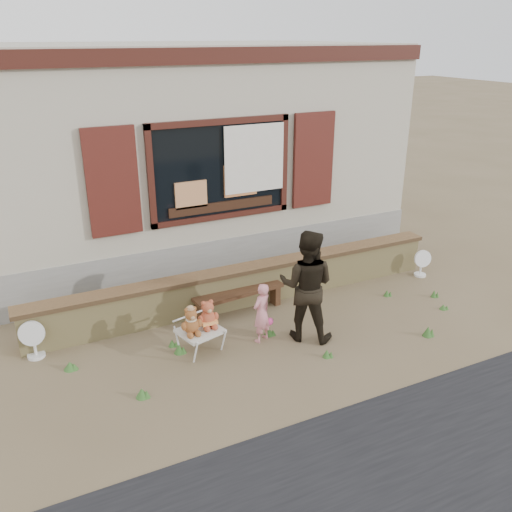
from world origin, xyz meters
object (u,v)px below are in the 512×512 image
teddy_bear_right (208,313)px  child (262,313)px  bench (239,297)px  folding_chair (200,332)px  teddy_bear_left (191,320)px  adult (307,286)px

teddy_bear_right → child: 0.79m
bench → folding_chair: bearing=-145.4°
teddy_bear_left → child: child is taller
teddy_bear_right → adult: 1.46m
adult → folding_chair: bearing=29.0°
folding_chair → teddy_bear_left: size_ratio=1.66×
folding_chair → child: size_ratio=0.74×
folding_chair → child: 0.92m
bench → folding_chair: size_ratio=2.28×
bench → child: child is taller
teddy_bear_right → adult: adult is taller
bench → teddy_bear_right: (-0.82, -0.77, 0.27)m
bench → teddy_bear_left: (-1.09, -0.85, 0.27)m
child → adult: (0.63, -0.18, 0.38)m
teddy_bear_left → child: (1.04, -0.07, -0.10)m
bench → child: (-0.05, -0.92, 0.17)m
teddy_bear_left → teddy_bear_right: size_ratio=0.97×
adult → teddy_bear_right: bearing=26.5°
teddy_bear_left → adult: size_ratio=0.24×
teddy_bear_left → teddy_bear_right: teddy_bear_right is taller
bench → teddy_bear_right: bearing=-142.4°
child → adult: bearing=140.2°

